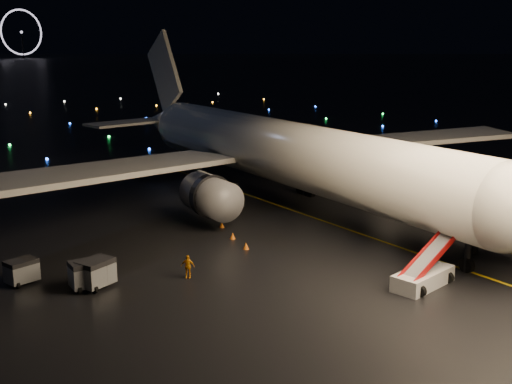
% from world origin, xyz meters
% --- Properties ---
extents(lane_centre, '(0.25, 80.00, 0.02)m').
position_xyz_m(lane_centre, '(12.00, 15.00, 0.01)').
color(lane_centre, '#CBA508').
rests_on(lane_centre, ground).
extents(airliner, '(63.04, 60.14, 17.20)m').
position_xyz_m(airliner, '(12.84, 27.49, 8.60)').
color(airliner, silver).
rests_on(airliner, ground).
extents(belt_loader, '(7.33, 3.22, 3.44)m').
position_xyz_m(belt_loader, '(7.15, 1.10, 1.72)').
color(belt_loader, silver).
rests_on(belt_loader, ground).
extents(crew_c, '(0.99, 0.89, 1.62)m').
position_xyz_m(crew_c, '(-4.83, 11.12, 0.81)').
color(crew_c, orange).
rests_on(crew_c, ground).
extents(safety_cone_0, '(0.63, 0.63, 0.55)m').
position_xyz_m(safety_cone_0, '(1.83, 14.10, 0.27)').
color(safety_cone_0, orange).
rests_on(safety_cone_0, ground).
extents(safety_cone_1, '(0.58, 0.58, 0.50)m').
position_xyz_m(safety_cone_1, '(3.41, 20.27, 0.25)').
color(safety_cone_1, orange).
rests_on(safety_cone_1, ground).
extents(safety_cone_2, '(0.48, 0.48, 0.53)m').
position_xyz_m(safety_cone_2, '(2.40, 16.93, 0.26)').
color(safety_cone_2, orange).
rests_on(safety_cone_2, ground).
extents(ferris_wheel, '(49.33, 16.80, 52.00)m').
position_xyz_m(ferris_wheel, '(170.00, 720.00, 26.00)').
color(ferris_wheel, black).
rests_on(ferris_wheel, ground).
extents(baggage_cart_0, '(2.66, 2.30, 1.89)m').
position_xyz_m(baggage_cart_0, '(-10.61, 12.88, 0.95)').
color(baggage_cart_0, gray).
rests_on(baggage_cart_0, ground).
extents(baggage_cart_1, '(2.24, 1.61, 1.85)m').
position_xyz_m(baggage_cart_1, '(-11.10, 13.06, 0.93)').
color(baggage_cart_1, gray).
rests_on(baggage_cart_1, ground).
extents(baggage_cart_2, '(2.23, 1.83, 1.65)m').
position_xyz_m(baggage_cart_2, '(-14.42, 16.31, 0.82)').
color(baggage_cart_2, gray).
rests_on(baggage_cart_2, ground).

